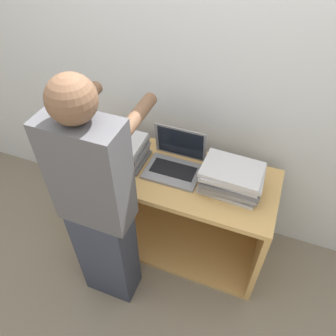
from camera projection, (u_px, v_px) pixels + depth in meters
ground_plane at (159, 269)px, 2.47m from camera, size 12.00×12.00×0.00m
wall_back at (195, 84)px, 2.09m from camera, size 8.00×0.05×2.40m
cart at (176, 202)px, 2.44m from camera, size 1.36×0.57×0.76m
laptop_open at (175, 162)px, 2.12m from camera, size 0.35×0.29×0.27m
laptop_stack_left at (118, 149)px, 2.17m from camera, size 0.37×0.26×0.18m
laptop_stack_right at (232, 178)px, 1.97m from camera, size 0.38×0.27×0.18m
person at (99, 210)px, 1.82m from camera, size 0.40×0.53×1.66m
inventory_tag at (113, 144)px, 2.06m from camera, size 0.06×0.02×0.01m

